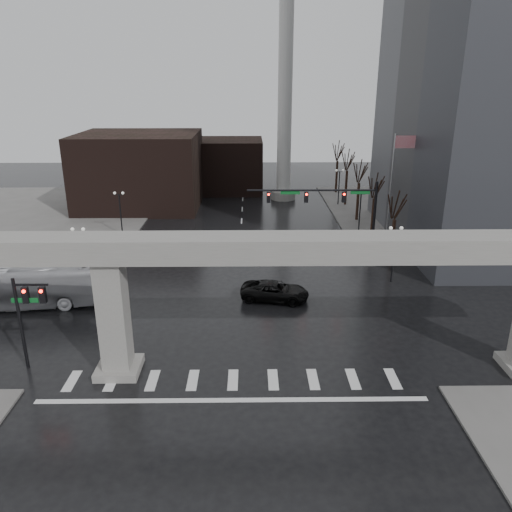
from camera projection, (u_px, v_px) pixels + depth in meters
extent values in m
plane|color=black|center=(233.00, 371.00, 30.73)|extent=(160.00, 160.00, 0.00)
cube|color=slate|center=(441.00, 216.00, 64.89)|extent=(28.00, 36.00, 0.15)
cube|color=slate|center=(40.00, 217.00, 64.28)|extent=(28.00, 36.00, 0.15)
cube|color=gray|center=(231.00, 248.00, 28.03)|extent=(48.00, 2.20, 1.40)
cube|color=gray|center=(114.00, 318.00, 29.41)|extent=(1.60, 1.60, 7.30)
cube|color=gray|center=(119.00, 368.00, 30.56)|extent=(2.60, 2.60, 0.50)
cube|color=black|center=(140.00, 170.00, 68.40)|extent=(16.00, 14.00, 10.00)
cube|color=black|center=(230.00, 165.00, 78.29)|extent=(10.00, 10.00, 8.00)
cylinder|color=beige|center=(285.00, 93.00, 69.03)|extent=(2.00, 2.00, 30.00)
cylinder|color=gray|center=(283.00, 195.00, 73.89)|extent=(3.60, 3.60, 1.20)
cylinder|color=black|center=(374.00, 223.00, 47.22)|extent=(0.24, 0.24, 8.00)
cylinder|color=black|center=(312.00, 190.00, 46.07)|extent=(12.00, 0.18, 0.18)
cube|color=black|center=(344.00, 197.00, 46.33)|extent=(0.35, 0.30, 1.00)
cube|color=black|center=(306.00, 197.00, 46.29)|extent=(0.35, 0.30, 1.00)
cube|color=black|center=(269.00, 197.00, 46.24)|extent=(0.35, 0.30, 1.00)
sphere|color=#FF0C05|center=(344.00, 194.00, 46.06)|extent=(0.20, 0.20, 0.20)
cube|color=#0D5C23|center=(360.00, 192.00, 46.19)|extent=(1.80, 0.05, 0.35)
cube|color=#0D5C23|center=(290.00, 192.00, 46.12)|extent=(1.80, 0.05, 0.35)
cylinder|color=black|center=(21.00, 325.00, 30.04)|extent=(0.20, 0.20, 6.00)
cylinder|color=black|center=(31.00, 285.00, 29.17)|extent=(2.00, 0.14, 0.14)
cube|color=black|center=(26.00, 295.00, 29.38)|extent=(0.35, 0.30, 1.00)
cube|color=black|center=(43.00, 295.00, 29.40)|extent=(0.35, 0.30, 1.00)
cube|color=#0D5C23|center=(25.00, 300.00, 29.50)|extent=(1.60, 0.05, 0.30)
cylinder|color=silver|center=(390.00, 195.00, 49.59)|extent=(0.12, 0.12, 12.00)
cube|color=red|center=(405.00, 142.00, 47.84)|extent=(2.00, 0.03, 1.20)
cylinder|color=black|center=(393.00, 256.00, 43.25)|extent=(0.14, 0.14, 4.80)
cube|color=black|center=(396.00, 230.00, 42.46)|extent=(0.90, 0.06, 0.06)
sphere|color=silver|center=(391.00, 228.00, 42.39)|extent=(0.32, 0.32, 0.32)
sphere|color=silver|center=(401.00, 228.00, 42.40)|extent=(0.32, 0.32, 0.32)
cylinder|color=black|center=(360.00, 215.00, 56.43)|extent=(0.14, 0.14, 4.80)
cube|color=black|center=(361.00, 194.00, 55.64)|extent=(0.90, 0.06, 0.06)
sphere|color=silver|center=(357.00, 192.00, 55.56)|extent=(0.32, 0.32, 0.32)
sphere|color=silver|center=(365.00, 192.00, 55.57)|extent=(0.32, 0.32, 0.32)
cylinder|color=black|center=(339.00, 189.00, 69.61)|extent=(0.14, 0.14, 4.80)
cube|color=black|center=(340.00, 172.00, 68.81)|extent=(0.90, 0.06, 0.06)
sphere|color=silver|center=(337.00, 170.00, 68.74)|extent=(0.32, 0.32, 0.32)
sphere|color=silver|center=(343.00, 170.00, 68.75)|extent=(0.32, 0.32, 0.32)
cylinder|color=black|center=(81.00, 258.00, 42.94)|extent=(0.14, 0.14, 4.80)
cube|color=black|center=(78.00, 232.00, 42.14)|extent=(0.90, 0.06, 0.06)
sphere|color=silver|center=(72.00, 229.00, 42.07)|extent=(0.32, 0.32, 0.32)
sphere|color=silver|center=(83.00, 229.00, 42.08)|extent=(0.32, 0.32, 0.32)
cylinder|color=black|center=(121.00, 215.00, 56.11)|extent=(0.14, 0.14, 4.80)
cube|color=black|center=(119.00, 195.00, 55.32)|extent=(0.90, 0.06, 0.06)
sphere|color=silver|center=(115.00, 193.00, 55.24)|extent=(0.32, 0.32, 0.32)
sphere|color=silver|center=(123.00, 193.00, 55.25)|extent=(0.32, 0.32, 0.32)
cylinder|color=black|center=(145.00, 189.00, 69.29)|extent=(0.14, 0.14, 4.80)
cube|color=black|center=(144.00, 172.00, 68.49)|extent=(0.90, 0.06, 0.06)
sphere|color=silver|center=(141.00, 171.00, 68.42)|extent=(0.32, 0.32, 0.32)
sphere|color=silver|center=(147.00, 171.00, 68.43)|extent=(0.32, 0.32, 0.32)
cylinder|color=black|center=(392.00, 243.00, 47.07)|extent=(0.34, 0.34, 4.55)
cylinder|color=black|center=(396.00, 205.00, 45.81)|extent=(0.12, 1.52, 2.98)
cylinder|color=black|center=(400.00, 206.00, 46.13)|extent=(0.83, 1.14, 2.51)
cylinder|color=black|center=(373.00, 220.00, 54.58)|extent=(0.34, 0.34, 4.66)
cylinder|color=black|center=(375.00, 185.00, 53.29)|extent=(0.12, 1.55, 3.05)
cylinder|color=black|center=(379.00, 187.00, 53.62)|extent=(0.85, 1.16, 2.57)
cylinder|color=black|center=(358.00, 202.00, 62.10)|extent=(0.34, 0.34, 4.76)
cylinder|color=black|center=(360.00, 171.00, 60.78)|extent=(0.12, 1.59, 3.11)
cylinder|color=black|center=(363.00, 172.00, 61.10)|extent=(0.86, 1.18, 2.62)
cylinder|color=black|center=(346.00, 188.00, 69.61)|extent=(0.34, 0.34, 4.87)
cylinder|color=black|center=(348.00, 160.00, 68.26)|extent=(0.12, 1.62, 3.18)
cylinder|color=black|center=(351.00, 161.00, 68.58)|extent=(0.88, 1.20, 2.68)
cylinder|color=black|center=(337.00, 177.00, 77.12)|extent=(0.34, 0.34, 4.97)
cylinder|color=black|center=(338.00, 150.00, 75.74)|extent=(0.12, 1.65, 3.25)
cylinder|color=black|center=(341.00, 152.00, 76.07)|extent=(0.89, 1.23, 2.74)
imported|color=black|center=(275.00, 291.00, 40.28)|extent=(5.83, 3.44, 1.52)
imported|color=#AEAEB3|center=(22.00, 285.00, 38.91)|extent=(13.01, 4.24, 3.56)
imported|color=black|center=(245.00, 245.00, 51.75)|extent=(1.99, 4.06, 1.33)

